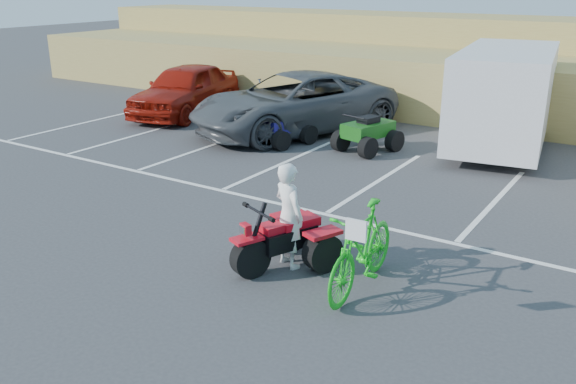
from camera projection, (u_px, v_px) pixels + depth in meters
The scene contains 11 objects.
ground at pixel (256, 257), 10.46m from camera, with size 100.00×100.00×0.00m, color #373739.
parking_stripes at pixel (398, 198), 13.24m from camera, with size 28.00×5.16×0.01m.
grass_embankment at pixel (502, 68), 22.26m from camera, with size 40.00×8.50×3.10m.
red_trike_atv at pixel (281, 267), 10.12m from camera, with size 1.29×1.72×1.12m, color red, non-canonical shape.
rider at pixel (289, 215), 9.90m from camera, with size 0.65×0.42×1.77m, color white.
green_dirt_bike at pixel (362, 248), 9.20m from camera, with size 0.63×2.24×1.34m, color #14BF19.
grey_pickup at pixel (294, 103), 18.69m from camera, with size 3.01×6.53×1.82m, color #424549.
red_car at pixel (185, 89), 21.19m from camera, with size 2.07×5.14×1.75m, color #941308.
cargo_trailer at pixel (504, 95), 16.83m from camera, with size 3.15×6.12×2.73m.
quad_atv_blue at pixel (284, 144), 17.62m from camera, with size 1.19×1.59×1.04m, color navy, non-canonical shape.
quad_atv_green at pixel (367, 151), 16.91m from camera, with size 1.24×1.67×1.09m, color #134F12, non-canonical shape.
Camera 1 is at (5.60, -7.69, 4.53)m, focal length 38.00 mm.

